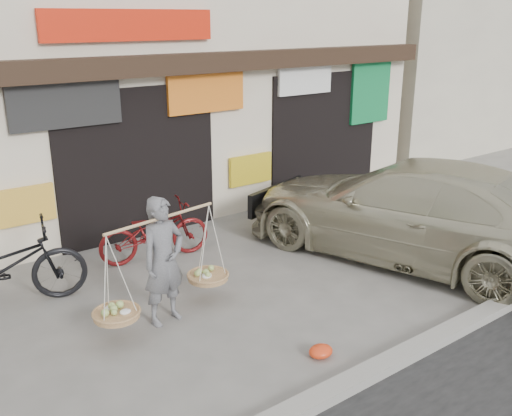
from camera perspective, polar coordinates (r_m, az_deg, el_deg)
ground at (r=7.97m, az=0.05°, el=-10.12°), size 70.00×70.00×0.00m
kerb at (r=6.68m, az=10.78°, el=-16.10°), size 70.00×0.25×0.12m
shophouse_block at (r=12.73m, az=-18.20°, el=15.98°), size 14.00×6.32×7.00m
neighbor_east at (r=21.72m, az=18.59°, el=15.99°), size 12.00×7.00×6.40m
street_vendor at (r=7.45m, az=-9.20°, el=-5.69°), size 2.02×0.80×1.71m
bike_0 at (r=8.53m, az=-24.15°, el=-5.46°), size 2.37×1.27×1.18m
bike_2 at (r=9.50m, az=-10.13°, el=-2.32°), size 1.93×0.95×0.97m
suv at (r=9.71m, az=15.14°, el=-0.16°), size 3.83×6.05×1.63m
red_bag at (r=6.99m, az=6.49°, el=-14.05°), size 0.31×0.25×0.14m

